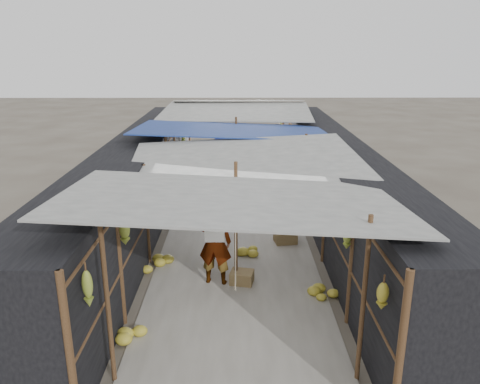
{
  "coord_description": "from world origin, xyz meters",
  "views": [
    {
      "loc": [
        0.02,
        -5.8,
        4.73
      ],
      "look_at": [
        0.1,
        5.35,
        1.25
      ],
      "focal_mm": 35.0,
      "sensor_mm": 36.0,
      "label": 1
    }
  ],
  "objects_px": {
    "vendor_elderly": "(215,242)",
    "shopper_blue": "(241,167)",
    "crate_near": "(242,278)",
    "vendor_seated": "(272,192)",
    "black_basin": "(267,215)"
  },
  "relations": [
    {
      "from": "crate_near",
      "to": "vendor_elderly",
      "type": "xyz_separation_m",
      "value": [
        -0.55,
        0.03,
        0.79
      ]
    },
    {
      "from": "shopper_blue",
      "to": "vendor_seated",
      "type": "relative_size",
      "value": 1.89
    },
    {
      "from": "black_basin",
      "to": "vendor_elderly",
      "type": "bearing_deg",
      "value": -108.68
    },
    {
      "from": "crate_near",
      "to": "black_basin",
      "type": "bearing_deg",
      "value": 90.86
    },
    {
      "from": "crate_near",
      "to": "vendor_seated",
      "type": "bearing_deg",
      "value": 90.55
    },
    {
      "from": "black_basin",
      "to": "shopper_blue",
      "type": "bearing_deg",
      "value": 106.23
    },
    {
      "from": "shopper_blue",
      "to": "vendor_seated",
      "type": "xyz_separation_m",
      "value": [
        0.95,
        -1.54,
        -0.42
      ]
    },
    {
      "from": "vendor_elderly",
      "to": "vendor_seated",
      "type": "height_order",
      "value": "vendor_elderly"
    },
    {
      "from": "black_basin",
      "to": "vendor_elderly",
      "type": "relative_size",
      "value": 0.31
    },
    {
      "from": "vendor_seated",
      "to": "shopper_blue",
      "type": "bearing_deg",
      "value": -159.6
    },
    {
      "from": "crate_near",
      "to": "black_basin",
      "type": "relative_size",
      "value": 0.79
    },
    {
      "from": "vendor_elderly",
      "to": "vendor_seated",
      "type": "xyz_separation_m",
      "value": [
        1.53,
        4.84,
        -0.47
      ]
    },
    {
      "from": "black_basin",
      "to": "shopper_blue",
      "type": "xyz_separation_m",
      "value": [
        -0.73,
        2.52,
        0.8
      ]
    },
    {
      "from": "vendor_elderly",
      "to": "shopper_blue",
      "type": "distance_m",
      "value": 6.41
    },
    {
      "from": "vendor_elderly",
      "to": "shopper_blue",
      "type": "xyz_separation_m",
      "value": [
        0.57,
        6.39,
        -0.05
      ]
    }
  ]
}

